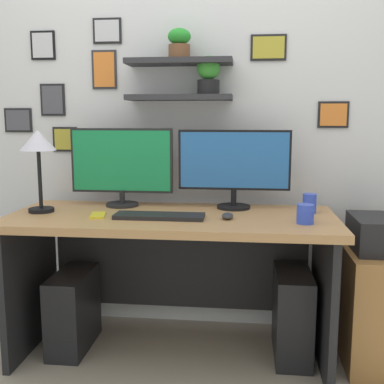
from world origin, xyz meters
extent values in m
plane|color=gray|center=(0.00, 0.00, 0.00)|extent=(8.00, 8.00, 0.00)
cube|color=silver|center=(0.00, 0.44, 1.35)|extent=(4.40, 0.04, 2.70)
cube|color=#2D2D33|center=(0.00, 0.32, 1.35)|extent=(0.58, 0.20, 0.03)
cube|color=#2D2D33|center=(0.00, 0.32, 1.54)|extent=(0.58, 0.20, 0.03)
cylinder|color=brown|center=(0.00, 0.32, 1.59)|extent=(0.12, 0.12, 0.07)
ellipsoid|color=#27902D|center=(0.00, 0.32, 1.67)|extent=(0.13, 0.13, 0.09)
cylinder|color=black|center=(0.16, 0.32, 1.40)|extent=(0.12, 0.12, 0.08)
ellipsoid|color=green|center=(0.16, 0.32, 1.50)|extent=(0.13, 0.13, 0.13)
cube|color=black|center=(0.48, 0.42, 1.62)|extent=(0.20, 0.02, 0.14)
cube|color=gold|center=(0.48, 0.41, 1.62)|extent=(0.17, 0.00, 0.12)
cube|color=black|center=(-0.43, 0.42, 1.72)|extent=(0.16, 0.02, 0.14)
cube|color=silver|center=(-0.43, 0.41, 1.72)|extent=(0.14, 0.00, 0.12)
cube|color=black|center=(-0.77, 0.42, 1.34)|extent=(0.15, 0.02, 0.19)
cube|color=#4C4C56|center=(-0.77, 0.41, 1.34)|extent=(0.12, 0.00, 0.16)
cube|color=black|center=(0.85, 0.42, 1.25)|extent=(0.17, 0.02, 0.15)
cube|color=orange|center=(0.85, 0.41, 1.25)|extent=(0.14, 0.00, 0.12)
cube|color=#2D2D33|center=(-0.45, 0.42, 1.51)|extent=(0.15, 0.02, 0.22)
cube|color=orange|center=(-0.45, 0.41, 1.51)|extent=(0.12, 0.00, 0.20)
cube|color=black|center=(-0.70, 0.42, 1.11)|extent=(0.15, 0.02, 0.15)
cube|color=gold|center=(-0.70, 0.41, 1.11)|extent=(0.13, 0.00, 0.12)
cube|color=black|center=(-0.99, 0.42, 1.22)|extent=(0.17, 0.02, 0.14)
cube|color=#4C4C56|center=(-0.99, 0.41, 1.22)|extent=(0.15, 0.00, 0.12)
cube|color=black|center=(-0.81, 0.42, 1.65)|extent=(0.15, 0.02, 0.16)
cube|color=silver|center=(-0.81, 0.41, 1.65)|extent=(0.12, 0.00, 0.14)
cube|color=tan|center=(0.00, 0.00, 0.73)|extent=(1.65, 0.68, 0.04)
cube|color=black|center=(-0.77, 0.00, 0.35)|extent=(0.04, 0.62, 0.71)
cube|color=black|center=(0.77, 0.00, 0.35)|extent=(0.04, 0.62, 0.71)
cube|color=black|center=(0.00, 0.30, 0.39)|extent=(1.45, 0.02, 0.50)
cylinder|color=black|center=(-0.31, 0.21, 0.76)|extent=(0.18, 0.18, 0.02)
cylinder|color=black|center=(-0.31, 0.21, 0.80)|extent=(0.03, 0.03, 0.07)
cube|color=black|center=(-0.31, 0.22, 1.00)|extent=(0.57, 0.02, 0.35)
cube|color=#198C4C|center=(-0.31, 0.21, 1.00)|extent=(0.54, 0.00, 0.33)
cylinder|color=black|center=(0.31, 0.21, 0.76)|extent=(0.18, 0.18, 0.02)
cylinder|color=black|center=(0.31, 0.21, 0.81)|extent=(0.03, 0.03, 0.10)
cube|color=black|center=(0.31, 0.22, 1.01)|extent=(0.60, 0.02, 0.32)
cube|color=#2866B2|center=(0.31, 0.21, 1.01)|extent=(0.58, 0.00, 0.30)
cube|color=black|center=(-0.05, -0.08, 0.76)|extent=(0.44, 0.14, 0.02)
ellipsoid|color=#2D2D33|center=(0.29, -0.07, 0.77)|extent=(0.06, 0.09, 0.03)
cylinder|color=black|center=(-0.69, 0.00, 0.76)|extent=(0.13, 0.13, 0.02)
cylinder|color=black|center=(-0.69, 0.00, 0.92)|extent=(0.02, 0.02, 0.30)
cone|color=silver|center=(-0.69, 0.00, 1.12)|extent=(0.18, 0.18, 0.10)
cube|color=yellow|center=(-0.36, -0.07, 0.76)|extent=(0.10, 0.15, 0.01)
cylinder|color=blue|center=(0.65, -0.12, 0.80)|extent=(0.08, 0.08, 0.09)
cylinder|color=blue|center=(0.70, 0.13, 0.80)|extent=(0.07, 0.07, 0.10)
cube|color=black|center=(-0.54, 0.01, 0.21)|extent=(0.18, 0.40, 0.42)
cube|color=black|center=(0.62, 0.05, 0.23)|extent=(0.18, 0.40, 0.46)
camera|label=1|loc=(0.37, -2.32, 1.24)|focal=44.27mm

